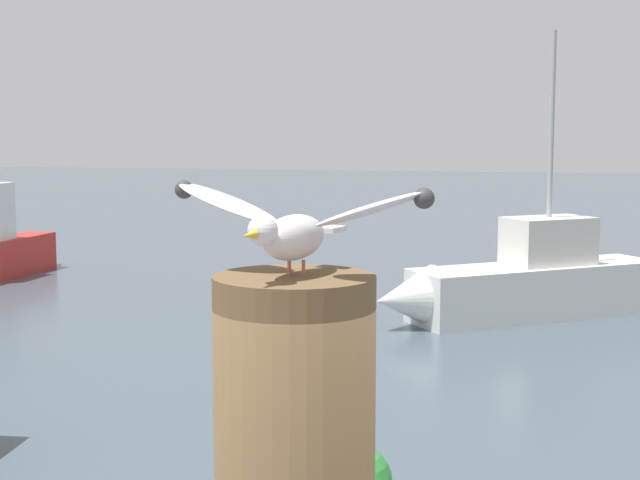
% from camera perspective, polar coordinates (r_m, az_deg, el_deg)
% --- Properties ---
extents(seagull, '(0.63, 0.39, 0.20)m').
position_cam_1_polar(seagull, '(2.07, -1.62, 0.94)').
color(seagull, '#C66660').
rests_on(seagull, mooring_post).
extents(boat_red, '(0.77, 3.33, 1.84)m').
position_cam_1_polar(boat_red, '(19.31, -18.47, -0.38)').
color(boat_red, '#B72D28').
rests_on(boat_red, ground_plane).
extents(boat_white, '(4.42, 3.68, 4.36)m').
position_cam_1_polar(boat_white, '(14.68, 11.79, -2.60)').
color(boat_white, silver).
rests_on(boat_white, ground_plane).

